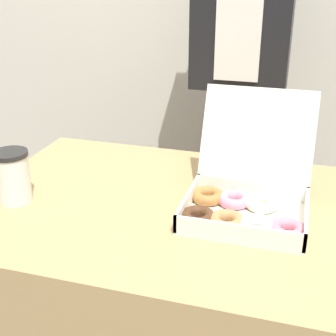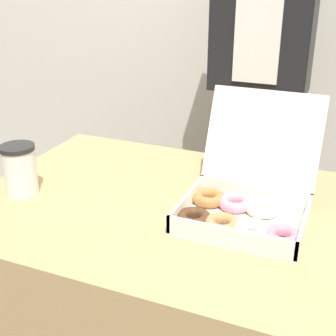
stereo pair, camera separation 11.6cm
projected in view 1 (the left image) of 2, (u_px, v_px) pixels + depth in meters
table at (164, 309)px, 1.36m from camera, size 1.00×0.74×0.71m
donut_box at (243, 199)px, 1.15m from camera, size 0.33×0.34×0.28m
coffee_cup at (13, 176)px, 1.20m from camera, size 0.09×0.09×0.14m
person_customer at (239, 75)px, 1.71m from camera, size 0.34×0.20×1.62m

